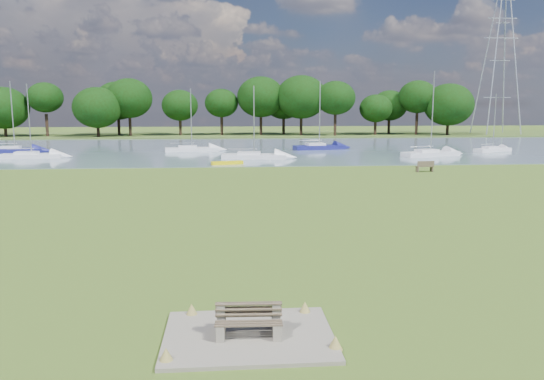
{
  "coord_description": "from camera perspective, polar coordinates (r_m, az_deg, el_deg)",
  "views": [
    {
      "loc": [
        -0.47,
        -26.45,
        5.77
      ],
      "look_at": [
        1.59,
        -2.0,
        1.77
      ],
      "focal_mm": 35.0,
      "sensor_mm": 36.0,
      "label": 1
    }
  ],
  "objects": [
    {
      "name": "sailboat_4",
      "position": [
        55.98,
        -2.01,
        3.83
      ],
      "size": [
        6.93,
        2.78,
        7.55
      ],
      "rotation": [
        0.0,
        0.0,
        -0.14
      ],
      "color": "silver",
      "rests_on": "river"
    },
    {
      "name": "river",
      "position": [
        68.69,
        -4.43,
        4.42
      ],
      "size": [
        220.0,
        40.0,
        0.1
      ],
      "primitive_type": "cube",
      "color": "slate",
      "rests_on": "ground"
    },
    {
      "name": "ground",
      "position": [
        27.07,
        -3.72,
        -3.06
      ],
      "size": [
        220.0,
        220.0,
        0.0
      ],
      "primitive_type": "plane",
      "color": "olive"
    },
    {
      "name": "sailboat_7",
      "position": [
        62.01,
        -24.51,
        3.53
      ],
      "size": [
        6.29,
        1.86,
        7.78
      ],
      "rotation": [
        0.0,
        0.0,
        0.02
      ],
      "color": "silver",
      "rests_on": "river"
    },
    {
      "name": "sailboat_1",
      "position": [
        69.83,
        -25.98,
        4.02
      ],
      "size": [
        6.31,
        2.26,
        8.32
      ],
      "rotation": [
        0.0,
        0.0,
        0.09
      ],
      "color": "navy",
      "rests_on": "river"
    },
    {
      "name": "tree_line",
      "position": [
        95.26,
        -12.49,
        9.19
      ],
      "size": [
        116.41,
        8.25,
        9.98
      ],
      "color": "black",
      "rests_on": "far_bank"
    },
    {
      "name": "sailboat_0",
      "position": [
        69.21,
        22.62,
        4.15
      ],
      "size": [
        5.2,
        3.25,
        6.88
      ],
      "rotation": [
        0.0,
        0.0,
        0.4
      ],
      "color": "silver",
      "rests_on": "river"
    },
    {
      "name": "sailboat_2",
      "position": [
        65.11,
        -8.68,
        4.5
      ],
      "size": [
        6.54,
        2.56,
        7.53
      ],
      "rotation": [
        0.0,
        0.0,
        0.12
      ],
      "color": "silver",
      "rests_on": "river"
    },
    {
      "name": "kayak",
      "position": [
        50.75,
        -4.84,
        2.94
      ],
      "size": [
        3.09,
        1.49,
        0.3
      ],
      "primitive_type": "cube",
      "rotation": [
        0.0,
        0.0,
        0.27
      ],
      "color": "yellow",
      "rests_on": "river"
    },
    {
      "name": "sailboat_6",
      "position": [
        67.43,
        5.05,
        4.78
      ],
      "size": [
        6.76,
        3.14,
        8.48
      ],
      "rotation": [
        0.0,
        0.0,
        0.21
      ],
      "color": "navy",
      "rests_on": "river"
    },
    {
      "name": "bench_pair",
      "position": [
        13.54,
        -2.52,
        -13.83
      ],
      "size": [
        1.69,
        1.04,
        0.89
      ],
      "rotation": [
        0.0,
        0.0,
        -0.04
      ],
      "color": "gray",
      "rests_on": "concrete_pad"
    },
    {
      "name": "riverbank_bench",
      "position": [
        47.16,
        16.13,
        2.46
      ],
      "size": [
        1.58,
        0.63,
        0.95
      ],
      "rotation": [
        0.0,
        0.0,
        0.11
      ],
      "color": "brown",
      "rests_on": "ground"
    },
    {
      "name": "far_bank",
      "position": [
        98.62,
        -4.57,
        5.89
      ],
      "size": [
        220.0,
        20.0,
        0.4
      ],
      "primitive_type": "cube",
      "color": "#4C6626",
      "rests_on": "ground"
    },
    {
      "name": "concrete_pad",
      "position": [
        13.71,
        -2.51,
        -15.41
      ],
      "size": [
        4.2,
        3.2,
        0.1
      ],
      "primitive_type": "cube",
      "color": "gray",
      "rests_on": "ground"
    },
    {
      "name": "sailboat_5",
      "position": [
        60.95,
        16.64,
        3.94
      ],
      "size": [
        6.86,
        3.68,
        9.21
      ],
      "rotation": [
        0.0,
        0.0,
        0.29
      ],
      "color": "silver",
      "rests_on": "river"
    },
    {
      "name": "pylon",
      "position": [
        109.5,
        23.44,
        15.0
      ],
      "size": [
        6.56,
        4.6,
        28.77
      ],
      "color": "#9FA5B1",
      "rests_on": "far_bank"
    }
  ]
}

